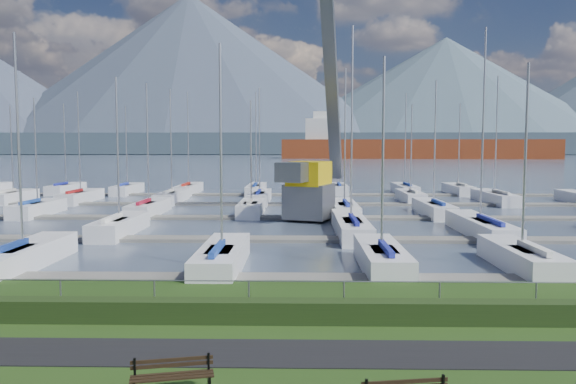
{
  "coord_description": "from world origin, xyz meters",
  "views": [
    {
      "loc": [
        0.59,
        -17.34,
        5.5
      ],
      "look_at": [
        0.0,
        12.0,
        3.0
      ],
      "focal_mm": 35.0,
      "sensor_mm": 36.0,
      "label": 1
    }
  ],
  "objects": [
    {
      "name": "path",
      "position": [
        0.0,
        -3.0,
        0.01
      ],
      "size": [
        160.0,
        2.0,
        0.04
      ],
      "primitive_type": "cube",
      "color": "black",
      "rests_on": "grass"
    },
    {
      "name": "water",
      "position": [
        0.0,
        260.0,
        -0.4
      ],
      "size": [
        800.0,
        540.0,
        0.2
      ],
      "primitive_type": "cube",
      "color": "#465367"
    },
    {
      "name": "hedge",
      "position": [
        0.0,
        -0.4,
        0.35
      ],
      "size": [
        80.0,
        0.7,
        0.7
      ],
      "primitive_type": "cube",
      "color": "#203312",
      "rests_on": "grass"
    },
    {
      "name": "fence",
      "position": [
        0.0,
        0.0,
        1.2
      ],
      "size": [
        80.0,
        0.04,
        0.04
      ],
      "primitive_type": "cylinder",
      "rotation": [
        0.0,
        1.57,
        0.0
      ],
      "color": "gray",
      "rests_on": "grass"
    },
    {
      "name": "foothill",
      "position": [
        0.0,
        330.0,
        6.0
      ],
      "size": [
        900.0,
        80.0,
        12.0
      ],
      "primitive_type": "cube",
      "color": "#3C4C59",
      "rests_on": "water"
    },
    {
      "name": "mountains",
      "position": [
        7.35,
        404.62,
        46.68
      ],
      "size": [
        1190.0,
        360.0,
        115.0
      ],
      "color": "#4A5B6C",
      "rests_on": "water"
    },
    {
      "name": "docks",
      "position": [
        0.0,
        26.0,
        -0.22
      ],
      "size": [
        90.0,
        41.6,
        0.25
      ],
      "color": "gray",
      "rests_on": "water"
    },
    {
      "name": "bench_left",
      "position": [
        -2.19,
        -5.5,
        0.42
      ],
      "size": [
        1.85,
        0.8,
        0.85
      ],
      "rotation": [
        0.0,
        0.0,
        0.22
      ],
      "color": "black",
      "rests_on": "grass"
    },
    {
      "name": "crane",
      "position": [
        1.79,
        26.3,
        5.33
      ],
      "size": [
        5.82,
        13.49,
        22.35
      ],
      "rotation": [
        0.0,
        0.0,
        -0.36
      ],
      "color": "slate",
      "rests_on": "water"
    },
    {
      "name": "cargo_ship_mid",
      "position": [
        44.52,
        214.93,
        3.45
      ],
      "size": [
        111.11,
        26.33,
        21.5
      ],
      "rotation": [
        0.0,
        0.0,
        -0.08
      ],
      "color": "maroon",
      "rests_on": "water"
    },
    {
      "name": "sailboat_fleet",
      "position": [
        0.67,
        29.32,
        5.37
      ],
      "size": [
        74.4,
        49.45,
        13.44
      ],
      "color": "silver",
      "rests_on": "water"
    }
  ]
}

